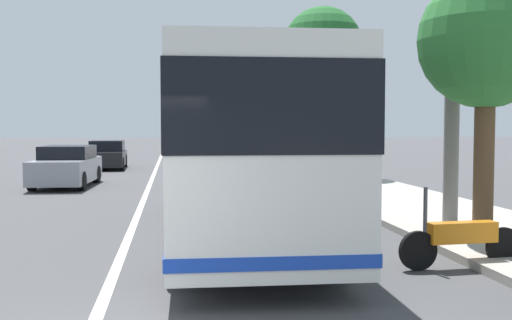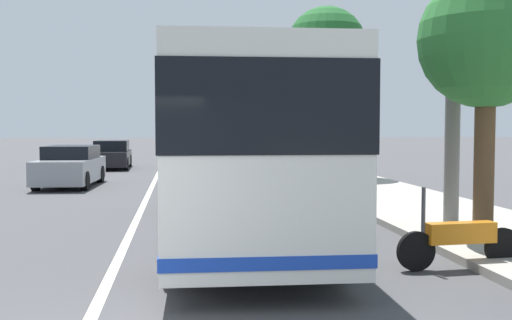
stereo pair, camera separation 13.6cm
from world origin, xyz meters
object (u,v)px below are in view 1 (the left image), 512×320
object	(u,v)px
car_oncoming	(67,167)
roadside_tree_mid_block	(486,43)
roadside_tree_far_block	(323,49)
coach_bus	(238,140)
utility_pole	(453,33)
car_side_street	(107,155)
motorcycle_far_end	(461,239)

from	to	relation	value
car_oncoming	roadside_tree_mid_block	size ratio (longest dim) A/B	0.89
roadside_tree_far_block	coach_bus	bearing A→B (deg)	158.89
coach_bus	roadside_tree_far_block	world-z (taller)	roadside_tree_far_block
coach_bus	roadside_tree_mid_block	world-z (taller)	roadside_tree_mid_block
roadside_tree_far_block	utility_pole	distance (m)	12.22
car_oncoming	roadside_tree_far_block	bearing A→B (deg)	102.30
car_side_street	utility_pole	bearing A→B (deg)	22.90
coach_bus	roadside_tree_mid_block	bearing A→B (deg)	-104.36
car_oncoming	car_side_street	distance (m)	9.14
roadside_tree_mid_block	coach_bus	bearing A→B (deg)	74.21
car_oncoming	roadside_tree_far_block	xyz separation A→B (m)	(1.63, -9.73, 4.55)
car_side_street	roadside_tree_far_block	xyz separation A→B (m)	(-7.50, -9.27, 4.57)
car_side_street	roadside_tree_mid_block	world-z (taller)	roadside_tree_mid_block
car_oncoming	coach_bus	bearing A→B (deg)	28.13
coach_bus	motorcycle_far_end	size ratio (longest dim) A/B	4.98
roadside_tree_far_block	car_side_street	bearing A→B (deg)	51.05
car_oncoming	roadside_tree_mid_block	distance (m)	15.40
coach_bus	roadside_tree_far_block	distance (m)	13.52
utility_pole	roadside_tree_mid_block	bearing A→B (deg)	-179.60
car_oncoming	roadside_tree_mid_block	world-z (taller)	roadside_tree_mid_block
coach_bus	car_oncoming	xyz separation A→B (m)	(10.58, 5.01, -1.18)
roadside_tree_far_block	utility_pole	size ratio (longest dim) A/B	0.86
roadside_tree_far_block	roadside_tree_mid_block	bearing A→B (deg)	178.64
motorcycle_far_end	utility_pole	bearing A→B (deg)	-117.76
utility_pole	motorcycle_far_end	bearing A→B (deg)	157.14
car_oncoming	utility_pole	world-z (taller)	utility_pole
car_oncoming	car_side_street	xyz separation A→B (m)	(9.13, -0.45, -0.02)
coach_bus	motorcycle_far_end	xyz separation A→B (m)	(-3.11, -3.05, -1.43)
motorcycle_far_end	roadside_tree_far_block	bearing A→B (deg)	-101.09
car_side_street	utility_pole	xyz separation A→B (m)	(-19.65, -8.94, 3.34)
roadside_tree_far_block	utility_pole	xyz separation A→B (m)	(-12.15, 0.33, -1.23)
coach_bus	car_oncoming	world-z (taller)	coach_bus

